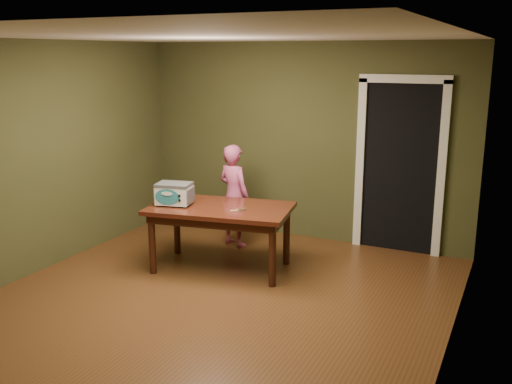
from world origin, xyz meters
The scene contains 8 objects.
floor centered at (0.00, 0.00, 0.00)m, with size 5.00×5.00×0.00m, color brown.
room_shell centered at (0.00, 0.00, 1.71)m, with size 4.52×5.02×2.61m.
doorway centered at (1.30, 2.78, 1.06)m, with size 1.10×0.66×2.25m.
dining_table centered at (-0.39, 0.94, 0.65)m, with size 1.73×1.17×0.75m.
toy_oven centered at (-0.90, 0.77, 0.89)m, with size 0.46×0.36×0.26m.
baking_pan centered at (-0.10, 0.90, 0.76)m, with size 0.10×0.10×0.02m.
spatula centered at (-0.12, 0.87, 0.75)m, with size 0.18×0.03×0.01m, color #F7CB6B.
child centered at (-0.64, 1.75, 0.67)m, with size 0.49×0.32×1.33m, color #C4507F.
Camera 1 is at (2.70, -4.53, 2.45)m, focal length 40.00 mm.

